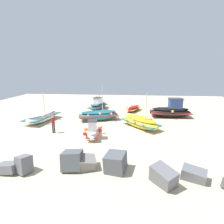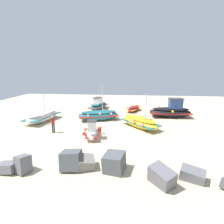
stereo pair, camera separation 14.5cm
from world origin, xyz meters
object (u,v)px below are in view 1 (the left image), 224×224
Objects in this scene: fishing_boat_1 at (99,115)px; fishing_boat_5 at (42,116)px; fishing_boat_3 at (171,111)px; fishing_boat_6 at (134,108)px; fishing_boat_0 at (140,122)px; fishing_boat_2 at (98,105)px; fishing_boat_4 at (93,132)px; person_walking at (53,123)px.

fishing_boat_1 is 6.71m from fishing_boat_5.
fishing_boat_1 is at bearing -167.05° from fishing_boat_3.
fishing_boat_0 is at bearing -151.80° from fishing_boat_6.
fishing_boat_6 is at bearing 101.13° from fishing_boat_2.
fishing_boat_3 is at bearing 175.74° from fishing_boat_1.
fishing_boat_5 is (11.48, -1.20, 0.02)m from fishing_boat_0.
fishing_boat_6 is (-3.97, -10.87, -0.16)m from fishing_boat_4.
fishing_boat_6 is (0.49, -7.60, -0.20)m from fishing_boat_0.
fishing_boat_4 is 4.12m from person_walking.
fishing_boat_2 is 0.88× the size of fishing_boat_5.
fishing_boat_2 is (5.94, -8.33, 0.05)m from fishing_boat_0.
fishing_boat_0 is 8.88m from person_walking.
fishing_boat_2 is at bearing -5.85° from fishing_boat_0.
fishing_boat_5 is at bearing -169.31° from fishing_boat_3.
fishing_boat_4 is (4.45, 3.26, -0.04)m from fishing_boat_0.
fishing_boat_3 is at bearing -97.57° from fishing_boat_6.
fishing_boat_4 is at bearing 25.96° from fishing_boat_2.
fishing_boat_6 is 2.13× the size of person_walking.
fishing_boat_2 is 2.70× the size of person_walking.
fishing_boat_2 reaches higher than fishing_boat_3.
person_walking is at bearing 5.47° from fishing_boat_2.
fishing_boat_3 is (-4.23, -4.64, 0.24)m from fishing_boat_0.
fishing_boat_6 is (-4.37, -5.33, -0.24)m from fishing_boat_1.
fishing_boat_5 reaches higher than fishing_boat_6.
fishing_boat_2 is 1.27× the size of fishing_boat_6.
person_walking is (2.56, 10.89, 0.38)m from fishing_boat_2.
fishing_boat_5 reaches higher than fishing_boat_3.
person_walking is (8.49, 2.56, 0.43)m from fishing_boat_0.
fishing_boat_6 is (-10.99, -6.41, -0.21)m from fishing_boat_5.
fishing_boat_3 is 14.62m from person_walking.
fishing_boat_1 is at bearing 176.76° from fishing_boat_4.
fishing_boat_2 is 10.81m from fishing_boat_3.
fishing_boat_0 is 1.49× the size of fishing_boat_4.
fishing_boat_4 is at bearing 84.90° from fishing_boat_0.
fishing_boat_6 is at bearing 146.21° from fishing_boat_3.
fishing_boat_6 is 12.95m from person_walking.
fishing_boat_2 is 5.50m from fishing_boat_6.
fishing_boat_1 reaches higher than person_walking.
fishing_boat_4 is at bearing -139.36° from fishing_boat_3.
fishing_boat_2 is at bearing 151.91° from person_walking.
fishing_boat_2 is at bearing 106.99° from fishing_boat_6.
fishing_boat_5 is 3.05× the size of person_walking.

